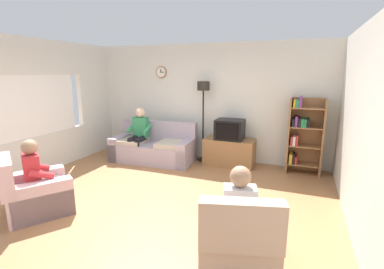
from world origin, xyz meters
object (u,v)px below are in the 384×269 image
at_px(armchair_near_window, 35,194).
at_px(person_on_couch, 139,132).
at_px(armchair_near_bookshelf, 238,240).
at_px(tv, 230,129).
at_px(tv_stand, 229,152).
at_px(bookshelf, 303,134).
at_px(person_in_right_armchair, 239,209).
at_px(couch, 154,148).
at_px(floor_lamp, 203,99).
at_px(person_in_left_armchair, 39,173).

bearing_deg(armchair_near_window, person_on_couch, 88.41).
height_order(armchair_near_window, armchair_near_bookshelf, same).
xyz_separation_m(tv, person_on_couch, (-2.05, -0.44, -0.12)).
height_order(tv_stand, armchair_near_window, armchair_near_window).
relative_size(bookshelf, armchair_near_window, 1.34).
height_order(armchair_near_window, person_in_right_armchair, person_in_right_armchair).
distance_m(tv, bookshelf, 1.50).
xyz_separation_m(couch, armchair_near_bookshelf, (2.64, -2.88, -0.02)).
xyz_separation_m(tv_stand, floor_lamp, (-0.67, 0.10, 1.15)).
height_order(tv_stand, person_in_left_armchair, person_in_left_armchair).
bearing_deg(armchair_near_window, floor_lamp, 66.18).
distance_m(person_on_couch, person_in_left_armchair, 2.67).
height_order(tv_stand, person_in_right_armchair, person_in_right_armchair).
distance_m(tv, armchair_near_window, 3.87).
distance_m(couch, tv_stand, 1.76).
relative_size(armchair_near_window, person_in_right_armchair, 1.05).
distance_m(armchair_near_window, person_in_right_armchair, 3.03).
relative_size(floor_lamp, person_in_left_armchair, 1.65).
relative_size(tv_stand, bookshelf, 0.70).
xyz_separation_m(bookshelf, person_in_left_armchair, (-3.58, -3.21, -0.21)).
relative_size(tv_stand, person_in_right_armchair, 0.98).
relative_size(armchair_near_window, person_in_left_armchair, 1.05).
bearing_deg(armchair_near_window, bookshelf, 42.14).
height_order(tv_stand, armchair_near_bookshelf, armchair_near_bookshelf).
relative_size(person_on_couch, person_in_right_armchair, 1.11).
distance_m(tv_stand, armchair_near_window, 3.85).
distance_m(floor_lamp, person_in_left_armchair, 3.63).
xyz_separation_m(couch, tv, (1.73, 0.33, 0.51)).
distance_m(bookshelf, person_in_left_armchair, 4.81).
relative_size(person_in_left_armchair, person_in_right_armchair, 1.00).
height_order(tv_stand, bookshelf, bookshelf).
distance_m(person_on_couch, person_in_right_armchair, 3.98).
bearing_deg(couch, armchair_near_window, -97.98).
relative_size(tv_stand, person_in_left_armchair, 0.98).
relative_size(tv_stand, armchair_near_window, 0.94).
relative_size(armchair_near_bookshelf, person_on_couch, 0.86).
relative_size(tv, person_on_couch, 0.48).
bearing_deg(person_in_left_armchair, person_on_couch, 89.43).
bearing_deg(armchair_near_bookshelf, tv_stand, 105.75).
xyz_separation_m(couch, bookshelf, (3.23, 0.43, 0.50)).
relative_size(bookshelf, person_in_right_armchair, 1.41).
xyz_separation_m(armchair_near_bookshelf, person_in_left_armchair, (-2.99, 0.10, 0.32)).
distance_m(tv_stand, floor_lamp, 1.33).
bearing_deg(person_in_right_armchair, person_on_couch, 137.64).
relative_size(bookshelf, person_in_left_armchair, 1.41).
relative_size(bookshelf, floor_lamp, 0.85).
bearing_deg(armchair_near_bookshelf, couch, 132.54).
distance_m(tv, person_on_couch, 2.10).
xyz_separation_m(tv_stand, armchair_near_bookshelf, (0.91, -3.24, -0.01)).
bearing_deg(tv_stand, armchair_near_window, -123.53).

